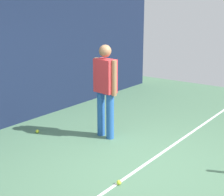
{
  "coord_description": "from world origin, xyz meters",
  "views": [
    {
      "loc": [
        -3.88,
        -2.52,
        2.31
      ],
      "look_at": [
        0.0,
        0.4,
        1.0
      ],
      "focal_mm": 53.52,
      "sensor_mm": 36.0,
      "label": 1
    }
  ],
  "objects": [
    {
      "name": "ground_plane",
      "position": [
        0.0,
        0.0,
        0.0
      ],
      "size": [
        12.0,
        12.0,
        0.0
      ],
      "primitive_type": "plane",
      "color": "#4C7556"
    },
    {
      "name": "back_fence",
      "position": [
        0.0,
        3.0,
        1.3
      ],
      "size": [
        10.0,
        0.1,
        2.59
      ],
      "primitive_type": "cube",
      "color": "#141E38",
      "rests_on": "ground"
    },
    {
      "name": "court_line",
      "position": [
        0.0,
        -0.12,
        0.0
      ],
      "size": [
        9.0,
        0.05,
        0.0
      ],
      "primitive_type": "cube",
      "color": "white",
      "rests_on": "ground"
    },
    {
      "name": "tennis_player",
      "position": [
        0.69,
        1.07,
        0.97
      ],
      "size": [
        0.28,
        0.53,
        1.7
      ],
      "rotation": [
        0.0,
        0.0,
        -1.72
      ],
      "color": "#2659A5",
      "rests_on": "ground"
    },
    {
      "name": "tennis_ball_near_player",
      "position": [
        0.05,
        2.23,
        0.03
      ],
      "size": [
        0.07,
        0.07,
        0.07
      ],
      "primitive_type": "sphere",
      "color": "#CCE033",
      "rests_on": "ground"
    },
    {
      "name": "tennis_ball_by_fence",
      "position": [
        -0.58,
        -0.16,
        0.03
      ],
      "size": [
        0.07,
        0.07,
        0.07
      ],
      "primitive_type": "sphere",
      "color": "#CCE033",
      "rests_on": "ground"
    }
  ]
}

